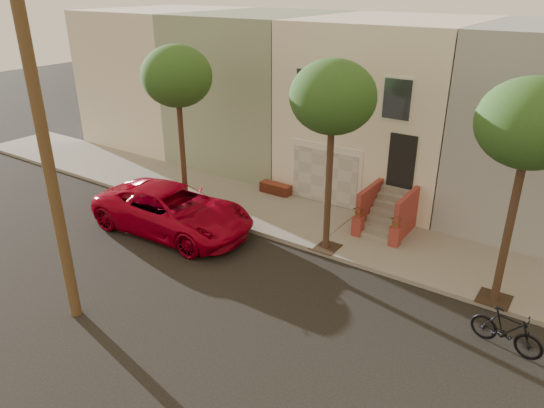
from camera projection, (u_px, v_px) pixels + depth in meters
The scene contains 8 objects.
ground at pixel (232, 294), 14.96m from camera, with size 90.00×90.00×0.00m, color black.
sidewalk at pixel (321, 226), 18.96m from camera, with size 40.00×3.70×0.15m, color gray.
house_row at pixel (390, 103), 21.93m from camera, with size 33.10×11.70×7.00m.
tree_left at pixel (177, 77), 18.62m from camera, with size 2.70×2.57×6.30m.
tree_mid at pixel (333, 98), 15.26m from camera, with size 2.70×2.57×6.30m.
tree_right at pixel (531, 125), 12.41m from camera, with size 2.70×2.57×6.30m.
pickup_truck at pixel (173, 210), 18.42m from camera, with size 2.83×6.14×1.71m, color #9C0019.
motorcycle at pixel (507, 330), 12.55m from camera, with size 0.51×1.81×1.09m, color black.
Camera 1 is at (8.10, -9.72, 8.49)m, focal length 33.33 mm.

